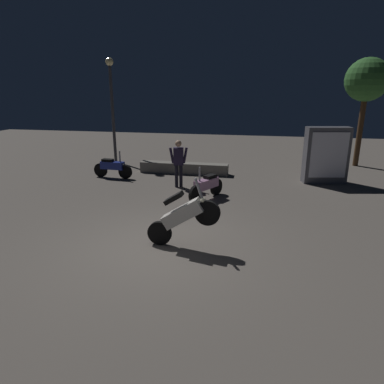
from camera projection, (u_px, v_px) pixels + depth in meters
name	position (u px, v px, depth m)	size (l,w,h in m)	color
ground_plane	(159.00, 246.00, 7.72)	(40.00, 40.00, 0.00)	#605951
motorcycle_white_foreground	(183.00, 216.00, 7.49)	(1.66, 0.32, 1.63)	black
motorcycle_blue_parked_left	(112.00, 167.00, 13.59)	(1.66, 0.38, 1.11)	black
motorcycle_pink_parked_right	(206.00, 186.00, 10.96)	(0.88, 1.51, 1.11)	black
person_rider_beside	(179.00, 160.00, 12.10)	(0.67, 0.32, 1.71)	black
streetlamp_near	(112.00, 97.00, 15.82)	(0.36, 0.36, 4.80)	#38383D
tree_left_bg	(367.00, 81.00, 14.82)	(1.87, 1.87, 4.76)	#4C331E
kiosk_billboard	(326.00, 155.00, 12.72)	(1.67, 0.82, 2.10)	#595960
planter_wall_low	(184.00, 168.00, 14.37)	(3.73, 0.50, 0.45)	gray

